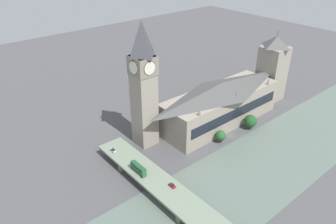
% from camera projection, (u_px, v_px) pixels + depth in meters
% --- Properties ---
extents(ground_plane, '(600.00, 600.00, 0.00)m').
position_uv_depth(ground_plane, '(230.00, 136.00, 211.82)').
color(ground_plane, '#4C4C4F').
extents(river_water, '(52.39, 360.00, 0.30)m').
position_uv_depth(river_water, '(273.00, 158.00, 190.23)').
color(river_water, slate).
rests_on(river_water, ground_plane).
extents(parliament_hall, '(27.92, 88.35, 29.48)m').
position_uv_depth(parliament_hall, '(221.00, 103.00, 220.43)').
color(parliament_hall, gray).
rests_on(parliament_hall, ground_plane).
extents(clock_tower, '(13.20, 13.20, 76.00)m').
position_uv_depth(clock_tower, '(143.00, 83.00, 185.88)').
color(clock_tower, gray).
rests_on(clock_tower, ground_plane).
extents(victoria_tower, '(17.48, 17.48, 53.71)m').
position_uv_depth(victoria_tower, '(272.00, 69.00, 247.65)').
color(victoria_tower, gray).
rests_on(victoria_tower, ground_plane).
extents(road_bridge, '(136.78, 15.22, 6.23)m').
position_uv_depth(road_bridge, '(188.00, 208.00, 149.60)').
color(road_bridge, '#5D6A59').
rests_on(road_bridge, ground_plane).
extents(double_decker_bus_mid, '(10.74, 2.64, 4.96)m').
position_uv_depth(double_decker_bus_mid, '(138.00, 168.00, 168.37)').
color(double_decker_bus_mid, '#235B33').
rests_on(double_decker_bus_mid, road_bridge).
extents(car_southbound_lead, '(4.54, 1.79, 1.39)m').
position_uv_depth(car_southbound_lead, '(113.00, 150.00, 185.77)').
color(car_southbound_lead, silver).
rests_on(car_southbound_lead, road_bridge).
extents(car_southbound_mid, '(4.01, 1.79, 1.50)m').
position_uv_depth(car_southbound_mid, '(172.00, 185.00, 160.02)').
color(car_southbound_mid, maroon).
rests_on(car_southbound_mid, road_bridge).
extents(tree_embankment_near, '(8.45, 8.45, 10.01)m').
position_uv_depth(tree_embankment_near, '(250.00, 121.00, 216.58)').
color(tree_embankment_near, brown).
rests_on(tree_embankment_near, ground_plane).
extents(tree_embankment_mid, '(6.53, 6.53, 8.26)m').
position_uv_depth(tree_embankment_mid, '(221.00, 136.00, 202.71)').
color(tree_embankment_mid, brown).
rests_on(tree_embankment_mid, ground_plane).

